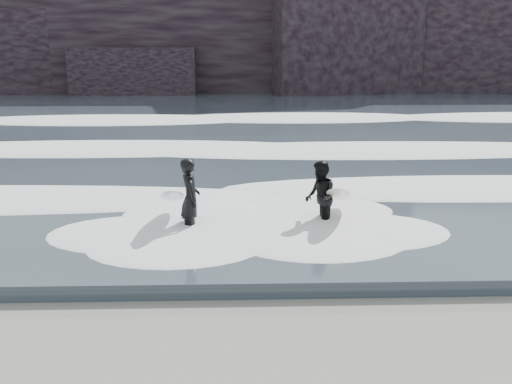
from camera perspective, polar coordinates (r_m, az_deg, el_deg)
sea at (r=35.05m, az=-2.39°, el=7.86°), size 90.00×52.00×0.30m
headland at (r=51.83m, az=-2.29°, el=15.36°), size 70.00×9.00×10.00m
foam_near at (r=15.29m, az=-3.03°, el=0.20°), size 60.00×3.20×0.20m
foam_mid at (r=22.14m, az=-2.68°, el=4.71°), size 60.00×4.00×0.24m
foam_far at (r=31.04m, az=-2.46°, el=7.57°), size 60.00×4.80×0.30m
surfer_left at (r=12.63m, az=-6.88°, el=-0.60°), size 1.02×1.87×1.79m
surfer_right at (r=12.93m, az=6.65°, el=-0.51°), size 1.23×2.02×1.67m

